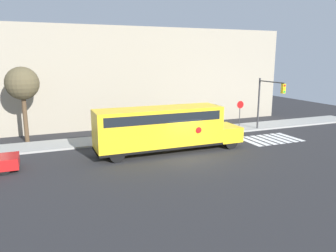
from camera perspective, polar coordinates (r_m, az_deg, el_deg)
ground_plane at (r=22.61m, az=3.63°, el=-5.45°), size 60.00×60.00×0.00m
sidewalk_strip at (r=28.38m, az=-2.06°, el=-1.68°), size 44.00×3.00×0.15m
building_backdrop at (r=33.82m, az=-5.94°, el=8.54°), size 32.00×4.00×9.58m
crosswalk_stripes at (r=28.74m, az=17.37°, el=-2.19°), size 4.70×3.20×0.01m
school_bus at (r=23.32m, az=-0.82°, el=-0.17°), size 10.85×2.57×3.25m
stop_sign at (r=30.69m, az=12.41°, el=2.49°), size 0.69×0.10×2.83m
traffic_light at (r=30.69m, az=16.88°, el=4.89°), size 0.28×3.38×4.87m
tree_near_sidewalk at (r=28.15m, az=-24.06°, el=6.66°), size 2.58×2.58×6.03m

